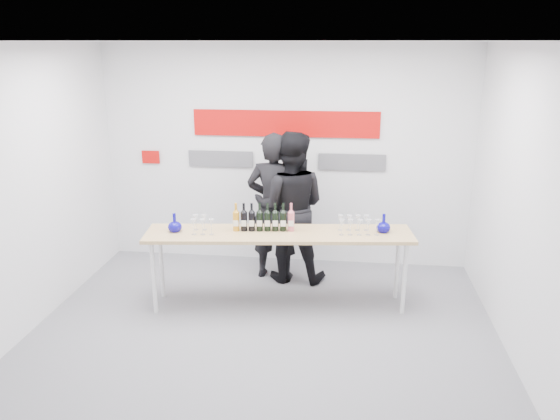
% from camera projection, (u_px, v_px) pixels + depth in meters
% --- Properties ---
extents(ground, '(5.00, 5.00, 0.00)m').
position_uv_depth(ground, '(265.00, 327.00, 5.98)').
color(ground, slate).
rests_on(ground, ground).
extents(back_wall, '(5.00, 0.04, 3.00)m').
position_uv_depth(back_wall, '(286.00, 156.00, 7.43)').
color(back_wall, silver).
rests_on(back_wall, ground).
extents(signage, '(3.38, 0.02, 0.79)m').
position_uv_depth(signage, '(281.00, 134.00, 7.32)').
color(signage, '#B80A07').
rests_on(signage, back_wall).
extents(tasting_table, '(3.09, 0.95, 0.91)m').
position_uv_depth(tasting_table, '(279.00, 238.00, 6.24)').
color(tasting_table, tan).
rests_on(tasting_table, ground).
extents(wine_bottles, '(0.71, 0.15, 0.33)m').
position_uv_depth(wine_bottles, '(264.00, 217.00, 6.23)').
color(wine_bottles, '#BF7F19').
rests_on(wine_bottles, tasting_table).
extents(decanter_left, '(0.16, 0.16, 0.21)m').
position_uv_depth(decanter_left, '(175.00, 222.00, 6.23)').
color(decanter_left, '#0C0784').
rests_on(decanter_left, tasting_table).
extents(decanter_right, '(0.16, 0.16, 0.21)m').
position_uv_depth(decanter_right, '(384.00, 223.00, 6.21)').
color(decanter_right, '#0C0784').
rests_on(decanter_right, tasting_table).
extents(glasses_left, '(0.28, 0.23, 0.18)m').
position_uv_depth(glasses_left, '(202.00, 225.00, 6.19)').
color(glasses_left, silver).
rests_on(glasses_left, tasting_table).
extents(glasses_right, '(0.48, 0.26, 0.18)m').
position_uv_depth(glasses_right, '(357.00, 225.00, 6.18)').
color(glasses_right, silver).
rests_on(glasses_right, tasting_table).
extents(presenter_left, '(0.74, 0.53, 1.93)m').
position_uv_depth(presenter_left, '(274.00, 207.00, 7.00)').
color(presenter_left, black).
rests_on(presenter_left, ground).
extents(presenter_right, '(0.97, 0.77, 1.95)m').
position_uv_depth(presenter_right, '(290.00, 207.00, 6.95)').
color(presenter_right, black).
rests_on(presenter_right, ground).
extents(mic_stand, '(0.20, 0.20, 1.70)m').
position_uv_depth(mic_stand, '(283.00, 243.00, 7.00)').
color(mic_stand, black).
rests_on(mic_stand, ground).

